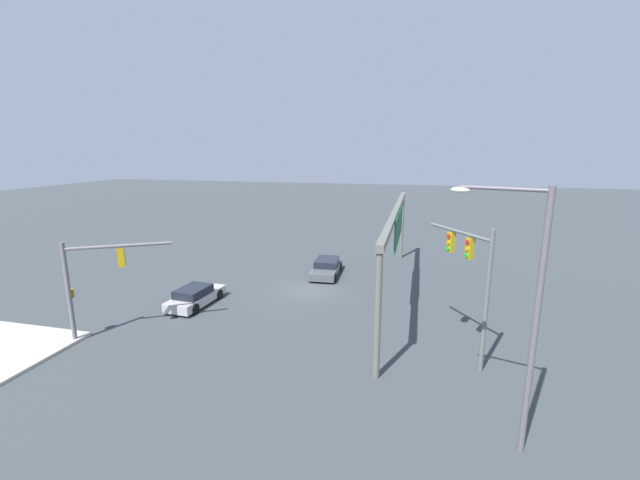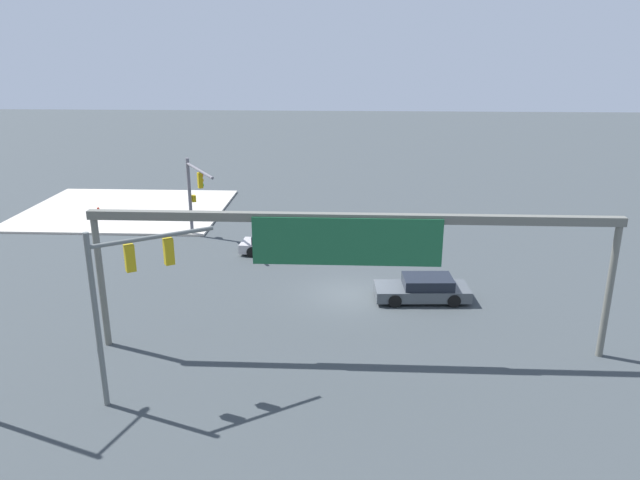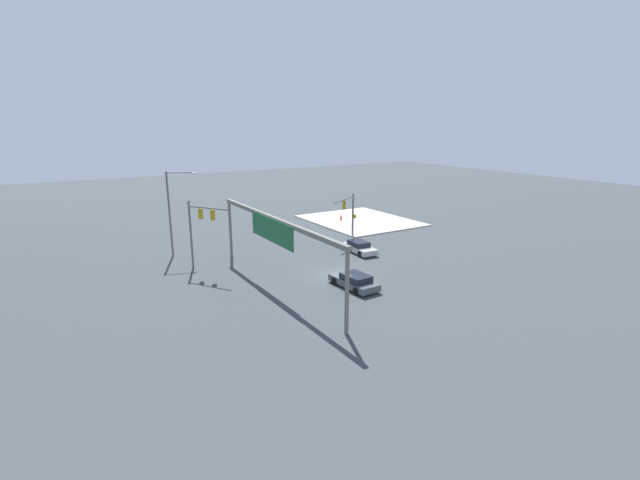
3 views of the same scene
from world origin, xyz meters
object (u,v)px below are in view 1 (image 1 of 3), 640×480
at_px(traffic_signal_opposite_side, 472,269).
at_px(sedan_car_waiting_far, 326,268).
at_px(traffic_signal_near_corner, 92,274).
at_px(sedan_car_approaching, 195,296).
at_px(streetlamp_curved_arm, 526,303).

distance_m(traffic_signal_opposite_side, sedan_car_waiting_far, 15.11).
relative_size(traffic_signal_near_corner, sedan_car_approaching, 1.18).
bearing_deg(traffic_signal_opposite_side, sedan_car_approaching, 45.44).
distance_m(streetlamp_curved_arm, sedan_car_approaching, 19.42).
relative_size(traffic_signal_opposite_side, sedan_car_waiting_far, 1.35).
bearing_deg(sedan_car_approaching, traffic_signal_opposite_side, -97.07).
height_order(traffic_signal_near_corner, sedan_car_approaching, traffic_signal_near_corner).
bearing_deg(traffic_signal_near_corner, traffic_signal_opposite_side, -23.84).
relative_size(traffic_signal_near_corner, traffic_signal_opposite_side, 0.81).
bearing_deg(traffic_signal_opposite_side, sedan_car_waiting_far, 5.95).
bearing_deg(sedan_car_waiting_far, streetlamp_curved_arm, 27.61).
distance_m(traffic_signal_near_corner, traffic_signal_opposite_side, 18.36).
height_order(sedan_car_approaching, sedan_car_waiting_far, same).
xyz_separation_m(sedan_car_approaching, sedan_car_waiting_far, (-8.17, 6.57, 0.00)).
xyz_separation_m(streetlamp_curved_arm, sedan_car_approaching, (-8.86, -16.69, -4.44)).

